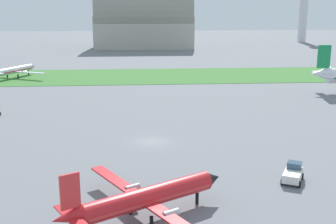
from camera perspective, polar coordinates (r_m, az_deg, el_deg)
The scene contains 7 objects.
ground_plane at distance 62.15m, azimuth -2.15°, elevation -3.92°, with size 600.00×600.00×0.00m, color slate.
grass_taxiway_strip at distance 121.14m, azimuth -3.31°, elevation 4.77°, with size 360.00×28.00×0.08m, color #3D7533.
airplane_foreground_turboprop at distance 39.38m, azimuth -2.96°, elevation -11.21°, with size 15.84×18.17×6.08m.
airplane_taxiing_turboprop at distance 124.30m, azimuth -19.73°, elevation 5.23°, with size 18.67×16.23×6.05m.
pushback_tug_near_gate at distance 50.06m, azimuth 16.18°, elevation -7.80°, with size 3.33×4.02×1.95m.
hangar_distant at distance 207.13m, azimuth -3.27°, elevation 12.30°, with size 45.25×26.85×30.52m.
control_tower at distance 250.28m, azimuth 17.54°, elevation 13.55°, with size 8.00×8.00×35.22m.
Camera 1 is at (-2.22, -59.20, 18.79)m, focal length 46.13 mm.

